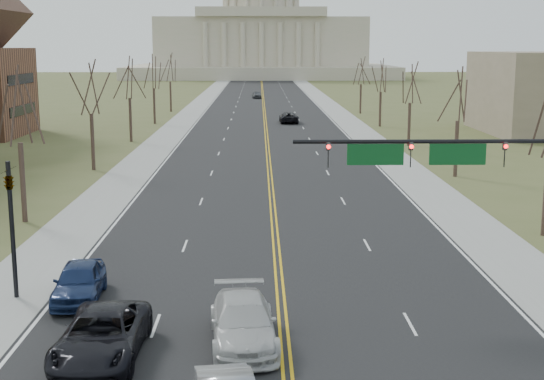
{
  "coord_description": "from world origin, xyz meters",
  "views": [
    {
      "loc": [
        -0.94,
        -18.14,
        10.78
      ],
      "look_at": [
        -0.22,
        22.56,
        3.0
      ],
      "focal_mm": 50.0,
      "sensor_mm": 36.0,
      "label": 1
    }
  ],
  "objects_px": {
    "car_far_nb": "(289,117)",
    "car_far_sb": "(257,95)",
    "signal_mast": "(456,166)",
    "car_sb_outer_lead": "(102,335)",
    "car_sb_outer_second": "(79,282)",
    "car_sb_inner_second": "(243,322)",
    "signal_left": "(11,214)"
  },
  "relations": [
    {
      "from": "car_sb_outer_second",
      "to": "car_far_nb",
      "type": "bearing_deg",
      "value": 76.96
    },
    {
      "from": "signal_left",
      "to": "car_far_sb",
      "type": "bearing_deg",
      "value": 85.41
    },
    {
      "from": "signal_left",
      "to": "car_far_sb",
      "type": "xyz_separation_m",
      "value": [
        10.16,
        126.5,
        -2.98
      ]
    },
    {
      "from": "signal_mast",
      "to": "car_sb_inner_second",
      "type": "relative_size",
      "value": 2.11
    },
    {
      "from": "car_sb_outer_lead",
      "to": "car_far_nb",
      "type": "bearing_deg",
      "value": 84.23
    },
    {
      "from": "signal_mast",
      "to": "car_sb_outer_lead",
      "type": "height_order",
      "value": "signal_mast"
    },
    {
      "from": "signal_left",
      "to": "signal_mast",
      "type": "bearing_deg",
      "value": -0.0
    },
    {
      "from": "signal_mast",
      "to": "car_far_nb",
      "type": "bearing_deg",
      "value": 93.11
    },
    {
      "from": "car_sb_outer_second",
      "to": "car_far_sb",
      "type": "bearing_deg",
      "value": 82.65
    },
    {
      "from": "car_sb_outer_lead",
      "to": "car_sb_outer_second",
      "type": "distance_m",
      "value": 6.59
    },
    {
      "from": "signal_left",
      "to": "car_far_sb",
      "type": "relative_size",
      "value": 1.41
    },
    {
      "from": "signal_left",
      "to": "car_far_sb",
      "type": "distance_m",
      "value": 126.94
    },
    {
      "from": "car_sb_inner_second",
      "to": "car_far_nb",
      "type": "distance_m",
      "value": 81.06
    },
    {
      "from": "car_far_sb",
      "to": "car_far_nb",
      "type": "bearing_deg",
      "value": -90.47
    },
    {
      "from": "car_far_nb",
      "to": "car_sb_outer_second",
      "type": "bearing_deg",
      "value": 79.83
    },
    {
      "from": "signal_mast",
      "to": "car_far_nb",
      "type": "xyz_separation_m",
      "value": [
        -4.1,
        75.48,
        -4.99
      ]
    },
    {
      "from": "car_sb_outer_second",
      "to": "car_far_nb",
      "type": "xyz_separation_m",
      "value": [
        12.0,
        75.88,
        -0.07
      ]
    },
    {
      "from": "signal_mast",
      "to": "car_sb_outer_lead",
      "type": "relative_size",
      "value": 2.02
    },
    {
      "from": "car_sb_inner_second",
      "to": "car_sb_outer_second",
      "type": "height_order",
      "value": "car_sb_inner_second"
    },
    {
      "from": "car_sb_inner_second",
      "to": "car_far_sb",
      "type": "height_order",
      "value": "car_sb_inner_second"
    },
    {
      "from": "signal_mast",
      "to": "car_sb_outer_lead",
      "type": "bearing_deg",
      "value": -154.59
    },
    {
      "from": "car_far_nb",
      "to": "car_far_sb",
      "type": "xyz_separation_m",
      "value": [
        -4.68,
        51.01,
        -0.03
      ]
    },
    {
      "from": "signal_left",
      "to": "car_far_nb",
      "type": "relative_size",
      "value": 1.1
    },
    {
      "from": "signal_mast",
      "to": "car_sb_outer_second",
      "type": "xyz_separation_m",
      "value": [
        -16.1,
        -0.39,
        -4.92
      ]
    },
    {
      "from": "signal_mast",
      "to": "car_far_sb",
      "type": "bearing_deg",
      "value": 93.97
    },
    {
      "from": "car_sb_inner_second",
      "to": "car_far_sb",
      "type": "distance_m",
      "value": 131.93
    },
    {
      "from": "car_far_nb",
      "to": "car_far_sb",
      "type": "relative_size",
      "value": 1.27
    },
    {
      "from": "car_sb_inner_second",
      "to": "car_far_sb",
      "type": "xyz_separation_m",
      "value": [
        0.19,
        131.93,
        -0.11
      ]
    },
    {
      "from": "signal_mast",
      "to": "car_far_sb",
      "type": "distance_m",
      "value": 126.9
    },
    {
      "from": "car_sb_outer_second",
      "to": "car_sb_inner_second",
      "type": "bearing_deg",
      "value": -39.27
    },
    {
      "from": "signal_mast",
      "to": "car_sb_outer_second",
      "type": "bearing_deg",
      "value": -178.6
    },
    {
      "from": "car_sb_outer_lead",
      "to": "car_far_nb",
      "type": "distance_m",
      "value": 82.66
    }
  ]
}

